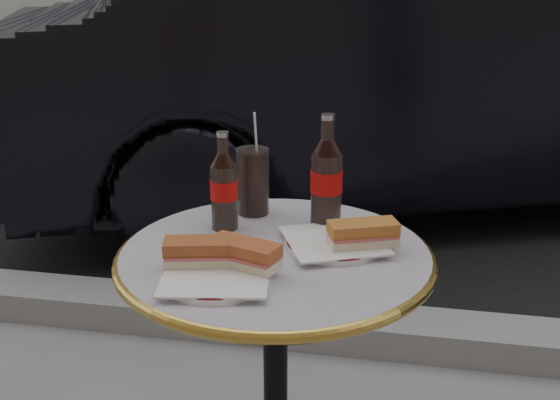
% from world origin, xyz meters
% --- Properties ---
extents(asphalt_road, '(40.00, 8.00, 0.00)m').
position_xyz_m(asphalt_road, '(0.00, 5.00, 0.00)').
color(asphalt_road, black).
rests_on(asphalt_road, ground).
extents(curb, '(40.00, 0.20, 0.12)m').
position_xyz_m(curb, '(0.00, 0.90, 0.05)').
color(curb, gray).
rests_on(curb, ground).
extents(plate_left, '(0.20, 0.20, 0.01)m').
position_xyz_m(plate_left, '(-0.08, -0.14, 0.74)').
color(plate_left, white).
rests_on(plate_left, bistro_table).
extents(plate_right, '(0.23, 0.23, 0.01)m').
position_xyz_m(plate_right, '(0.11, 0.04, 0.74)').
color(plate_right, silver).
rests_on(plate_right, bistro_table).
extents(sandwich_left_a, '(0.14, 0.09, 0.05)m').
position_xyz_m(sandwich_left_a, '(-0.12, -0.11, 0.77)').
color(sandwich_left_a, '#9F5028').
rests_on(sandwich_left_a, plate_left).
extents(sandwich_left_b, '(0.14, 0.10, 0.05)m').
position_xyz_m(sandwich_left_b, '(-0.04, -0.10, 0.77)').
color(sandwich_left_b, '#A84F2A').
rests_on(sandwich_left_b, plate_left).
extents(sandwich_right, '(0.15, 0.11, 0.05)m').
position_xyz_m(sandwich_right, '(0.17, 0.03, 0.77)').
color(sandwich_right, '#B3692D').
rests_on(sandwich_right, plate_right).
extents(cola_bottle_left, '(0.07, 0.07, 0.21)m').
position_xyz_m(cola_bottle_left, '(-0.13, 0.10, 0.84)').
color(cola_bottle_left, black).
rests_on(cola_bottle_left, bistro_table).
extents(cola_bottle_right, '(0.08, 0.08, 0.24)m').
position_xyz_m(cola_bottle_right, '(0.08, 0.15, 0.85)').
color(cola_bottle_right, black).
rests_on(cola_bottle_right, bistro_table).
extents(cola_glass, '(0.10, 0.10, 0.15)m').
position_xyz_m(cola_glass, '(-0.09, 0.19, 0.81)').
color(cola_glass, black).
rests_on(cola_glass, bistro_table).
extents(parked_car, '(2.88, 4.37, 1.36)m').
position_xyz_m(parked_car, '(0.28, 2.43, 0.68)').
color(parked_car, black).
rests_on(parked_car, ground).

